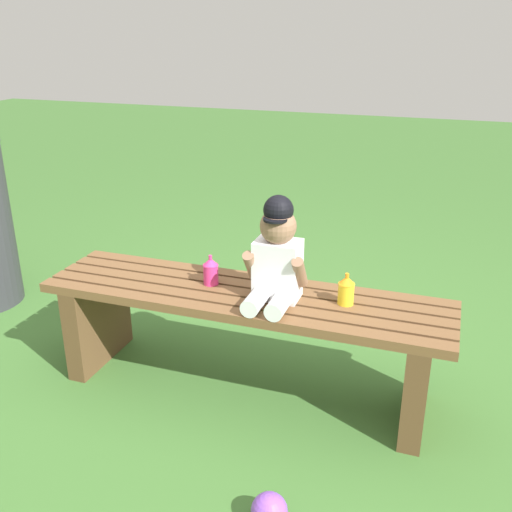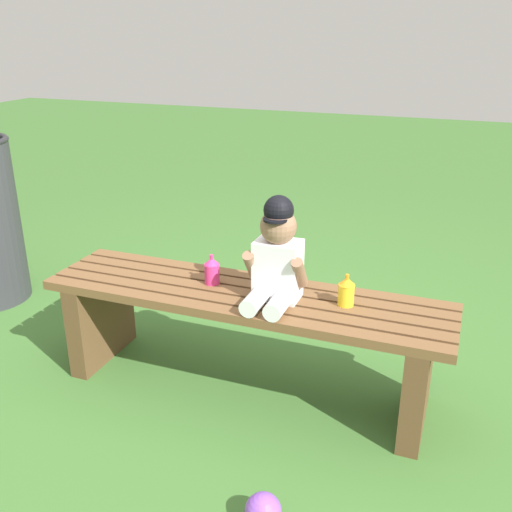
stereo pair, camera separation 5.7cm
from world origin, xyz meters
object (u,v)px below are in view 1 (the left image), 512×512
(park_bench, at_px, (244,324))
(child_figure, at_px, (276,256))
(sippy_cup_right, at_px, (346,290))
(sippy_cup_left, at_px, (211,271))
(toy_ball, at_px, (269,511))

(park_bench, relative_size, child_figure, 3.99)
(park_bench, distance_m, child_figure, 0.35)
(child_figure, xyz_separation_m, sippy_cup_right, (0.26, 0.05, -0.12))
(park_bench, xyz_separation_m, sippy_cup_left, (-0.15, 0.03, 0.20))
(sippy_cup_right, bearing_deg, toy_ball, -96.20)
(park_bench, height_order, toy_ball, park_bench)
(sippy_cup_left, bearing_deg, toy_ball, -55.40)
(sippy_cup_left, height_order, sippy_cup_right, same)
(child_figure, height_order, sippy_cup_left, child_figure)
(park_bench, xyz_separation_m, sippy_cup_right, (0.40, 0.03, 0.20))
(park_bench, height_order, sippy_cup_left, sippy_cup_left)
(park_bench, relative_size, sippy_cup_right, 13.03)
(toy_ball, bearing_deg, park_bench, 116.14)
(sippy_cup_right, relative_size, toy_ball, 1.10)
(sippy_cup_left, xyz_separation_m, toy_ball, (0.47, -0.68, -0.44))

